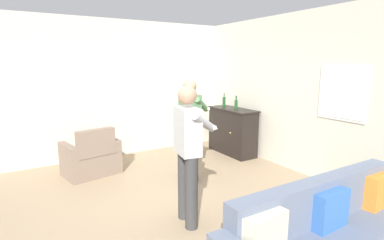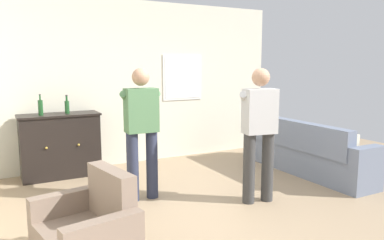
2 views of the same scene
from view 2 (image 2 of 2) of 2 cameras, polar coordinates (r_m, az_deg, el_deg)
ground at (r=4.62m, az=4.55°, el=-13.44°), size 10.40×10.40×0.00m
wall_back_with_window at (r=6.69m, az=-7.62°, el=5.67°), size 5.20×0.15×2.80m
couch at (r=6.26m, az=16.30°, el=-4.64°), size 0.57×2.48×0.85m
armchair at (r=3.38m, az=-15.55°, el=-17.05°), size 0.79×0.98×0.85m
sideboard_cabinet at (r=6.09m, az=-19.42°, el=-3.66°), size 1.18×0.49×0.98m
bottle_wine_green at (r=6.00m, az=-18.51°, el=1.98°), size 0.07×0.07×0.28m
bottle_liquor_amber at (r=5.92m, az=-22.08°, el=1.81°), size 0.07×0.07×0.31m
person_standing_left at (r=4.76m, az=-7.72°, el=-1.11°), size 0.56×0.48×1.68m
person_standing_right at (r=4.70m, az=10.16°, el=-1.29°), size 0.55×0.50×1.68m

